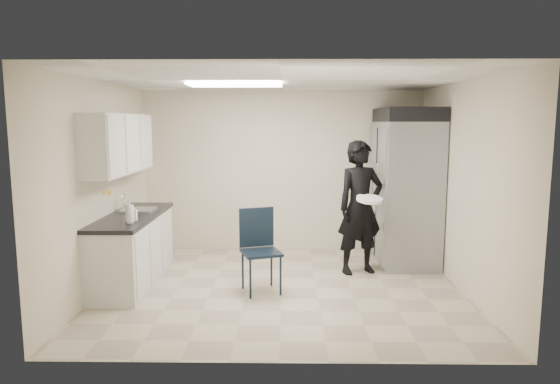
{
  "coord_description": "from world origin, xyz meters",
  "views": [
    {
      "loc": [
        0.07,
        -6.12,
        2.1
      ],
      "look_at": [
        -0.02,
        0.2,
        1.21
      ],
      "focal_mm": 32.0,
      "sensor_mm": 36.0,
      "label": 1
    }
  ],
  "objects_px": {
    "lower_counter": "(133,251)",
    "folding_chair": "(261,253)",
    "commercial_fridge": "(405,193)",
    "man_tuxedo": "(360,208)"
  },
  "relations": [
    {
      "from": "commercial_fridge",
      "to": "folding_chair",
      "type": "xyz_separation_m",
      "value": [
        -2.08,
        -1.43,
        -0.55
      ]
    },
    {
      "from": "lower_counter",
      "to": "folding_chair",
      "type": "xyz_separation_m",
      "value": [
        1.7,
        -0.35,
        0.07
      ]
    },
    {
      "from": "folding_chair",
      "to": "commercial_fridge",
      "type": "bearing_deg",
      "value": 15.49
    },
    {
      "from": "lower_counter",
      "to": "folding_chair",
      "type": "distance_m",
      "value": 1.74
    },
    {
      "from": "man_tuxedo",
      "to": "lower_counter",
      "type": "bearing_deg",
      "value": 168.85
    },
    {
      "from": "commercial_fridge",
      "to": "lower_counter",
      "type": "bearing_deg",
      "value": -164.12
    },
    {
      "from": "lower_counter",
      "to": "folding_chair",
      "type": "relative_size",
      "value": 1.89
    },
    {
      "from": "lower_counter",
      "to": "man_tuxedo",
      "type": "distance_m",
      "value": 3.11
    },
    {
      "from": "folding_chair",
      "to": "man_tuxedo",
      "type": "bearing_deg",
      "value": 13.32
    },
    {
      "from": "lower_counter",
      "to": "man_tuxedo",
      "type": "bearing_deg",
      "value": 9.16
    }
  ]
}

